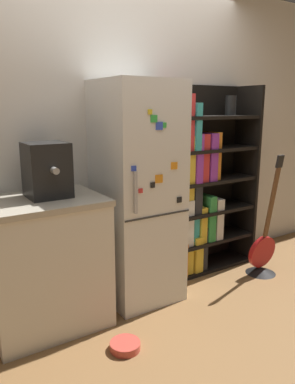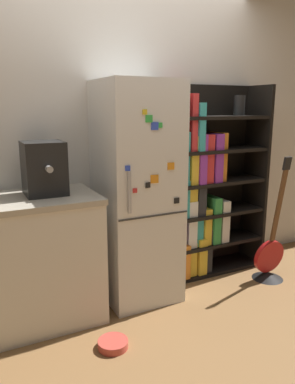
{
  "view_description": "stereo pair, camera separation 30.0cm",
  "coord_description": "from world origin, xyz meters",
  "px_view_note": "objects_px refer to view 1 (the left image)",
  "views": [
    {
      "loc": [
        -1.48,
        -2.32,
        1.54
      ],
      "look_at": [
        0.09,
        0.15,
        0.87
      ],
      "focal_mm": 35.0,
      "sensor_mm": 36.0,
      "label": 1
    },
    {
      "loc": [
        -1.22,
        -2.47,
        1.54
      ],
      "look_at": [
        0.09,
        0.15,
        0.87
      ],
      "focal_mm": 35.0,
      "sensor_mm": 36.0,
      "label": 2
    }
  ],
  "objects_px": {
    "refrigerator": "(137,193)",
    "pet_bowl": "(125,345)",
    "bookshelf": "(197,188)",
    "guitar": "(262,257)",
    "espresso_machine": "(47,170)"
  },
  "relations": [
    {
      "from": "refrigerator",
      "to": "pet_bowl",
      "type": "bearing_deg",
      "value": -127.4
    },
    {
      "from": "bookshelf",
      "to": "guitar",
      "type": "relative_size",
      "value": 1.52
    },
    {
      "from": "bookshelf",
      "to": "pet_bowl",
      "type": "height_order",
      "value": "bookshelf"
    },
    {
      "from": "refrigerator",
      "to": "bookshelf",
      "type": "bearing_deg",
      "value": 11.3
    },
    {
      "from": "guitar",
      "to": "pet_bowl",
      "type": "xyz_separation_m",
      "value": [
        -1.64,
        -0.31,
        -0.14
      ]
    },
    {
      "from": "bookshelf",
      "to": "espresso_machine",
      "type": "bearing_deg",
      "value": -174.88
    },
    {
      "from": "pet_bowl",
      "to": "espresso_machine",
      "type": "bearing_deg",
      "value": 112.49
    },
    {
      "from": "pet_bowl",
      "to": "guitar",
      "type": "bearing_deg",
      "value": 10.56
    },
    {
      "from": "refrigerator",
      "to": "guitar",
      "type": "distance_m",
      "value": 1.41
    },
    {
      "from": "bookshelf",
      "to": "refrigerator",
      "type": "bearing_deg",
      "value": -168.7
    },
    {
      "from": "bookshelf",
      "to": "guitar",
      "type": "xyz_separation_m",
      "value": [
        0.44,
        -0.44,
        -0.63
      ]
    },
    {
      "from": "refrigerator",
      "to": "espresso_machine",
      "type": "bearing_deg",
      "value": 178.53
    },
    {
      "from": "espresso_machine",
      "to": "pet_bowl",
      "type": "bearing_deg",
      "value": -67.51
    },
    {
      "from": "guitar",
      "to": "bookshelf",
      "type": "bearing_deg",
      "value": 135.45
    },
    {
      "from": "bookshelf",
      "to": "espresso_machine",
      "type": "height_order",
      "value": "bookshelf"
    }
  ]
}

